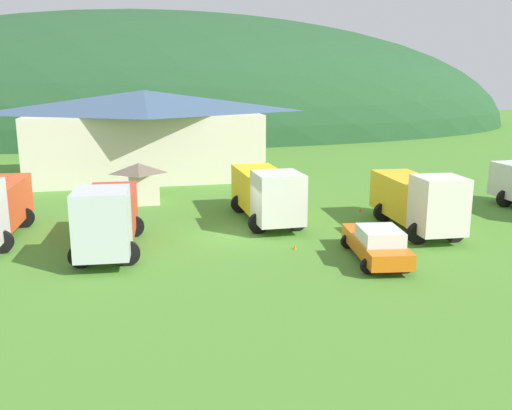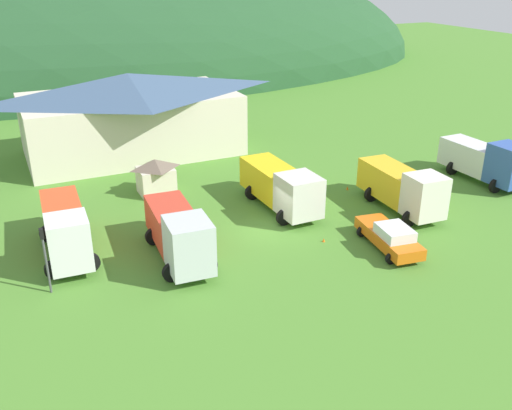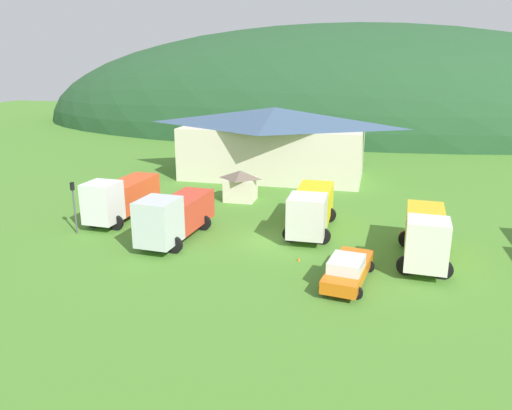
{
  "view_description": "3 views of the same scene",
  "coord_description": "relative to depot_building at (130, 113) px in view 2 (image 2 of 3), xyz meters",
  "views": [
    {
      "loc": [
        -5.03,
        -27.99,
        8.2
      ],
      "look_at": [
        1.5,
        0.87,
        1.43
      ],
      "focal_mm": 39.33,
      "sensor_mm": 36.0,
      "label": 1
    },
    {
      "loc": [
        -14.64,
        -29.42,
        16.17
      ],
      "look_at": [
        -0.54,
        0.35,
        1.8
      ],
      "focal_mm": 39.55,
      "sensor_mm": 36.0,
      "label": 2
    },
    {
      "loc": [
        6.77,
        -30.82,
        11.88
      ],
      "look_at": [
        -1.54,
        2.84,
        1.64
      ],
      "focal_mm": 34.61,
      "sensor_mm": 36.0,
      "label": 3
    }
  ],
  "objects": [
    {
      "name": "heavy_rig_striped",
      "position": [
        13.69,
        -20.9,
        -1.93
      ],
      "size": [
        3.35,
        7.61,
        3.39
      ],
      "rotation": [
        0.0,
        0.0,
        -1.63
      ],
      "color": "silver",
      "rests_on": "ground"
    },
    {
      "name": "flatbed_truck_yellow",
      "position": [
        6.24,
        -17.07,
        -1.95
      ],
      "size": [
        3.32,
        8.1,
        3.25
      ],
      "rotation": [
        0.0,
        0.0,
        -1.56
      ],
      "color": "silver",
      "rests_on": "ground"
    },
    {
      "name": "heavy_rig_white",
      "position": [
        -8.34,
        -17.69,
        -1.91
      ],
      "size": [
        3.25,
        7.97,
        3.47
      ],
      "rotation": [
        0.0,
        0.0,
        -1.62
      ],
      "color": "white",
      "rests_on": "ground"
    },
    {
      "name": "traffic_cone_near_pickup",
      "position": [
        6.29,
        -22.68,
        -3.69
      ],
      "size": [
        0.36,
        0.36,
        0.47
      ],
      "primitive_type": "cone",
      "color": "orange",
      "rests_on": "ground"
    },
    {
      "name": "box_truck_blue",
      "position": [
        23.16,
        -19.26,
        -1.86
      ],
      "size": [
        3.12,
        7.46,
        3.58
      ],
      "rotation": [
        0.0,
        0.0,
        -1.56
      ],
      "color": "#3356AD",
      "rests_on": "ground"
    },
    {
      "name": "play_shed_cream",
      "position": [
        -0.85,
        -10.42,
        -2.31
      ],
      "size": [
        2.77,
        2.4,
        2.68
      ],
      "color": "beige",
      "rests_on": "ground"
    },
    {
      "name": "tow_truck_silver",
      "position": [
        -2.52,
        -21.1,
        -1.92
      ],
      "size": [
        3.43,
        7.92,
        3.46
      ],
      "rotation": [
        0.0,
        0.0,
        -1.64
      ],
      "color": "silver",
      "rests_on": "ground"
    },
    {
      "name": "traffic_light_west",
      "position": [
        -9.84,
        -21.5,
        -1.37
      ],
      "size": [
        0.2,
        0.32,
        3.74
      ],
      "color": "#4C4C51",
      "rests_on": "ground"
    },
    {
      "name": "ground_plane",
      "position": [
        3.7,
        -19.76,
        -3.69
      ],
      "size": [
        200.0,
        200.0,
        0.0
      ],
      "primitive_type": "plane",
      "color": "#4C842D"
    },
    {
      "name": "service_pickup_orange",
      "position": [
        9.39,
        -25.15,
        -2.86
      ],
      "size": [
        2.82,
        5.61,
        1.66
      ],
      "rotation": [
        0.0,
        0.0,
        -1.71
      ],
      "color": "orange",
      "rests_on": "ground"
    },
    {
      "name": "depot_building",
      "position": [
        0.0,
        0.0,
        0.0
      ],
      "size": [
        19.69,
        10.99,
        7.17
      ],
      "color": "beige",
      "rests_on": "ground"
    },
    {
      "name": "forested_hill_backdrop",
      "position": [
        3.7,
        46.17,
        -3.69
      ],
      "size": [
        120.21,
        60.0,
        36.68
      ],
      "primitive_type": "ellipsoid",
      "color": "#234C28",
      "rests_on": "ground"
    },
    {
      "name": "traffic_cone_mid_row",
      "position": [
        12.52,
        -16.01,
        -3.69
      ],
      "size": [
        0.36,
        0.36,
        0.58
      ],
      "primitive_type": "cone",
      "color": "orange",
      "rests_on": "ground"
    }
  ]
}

